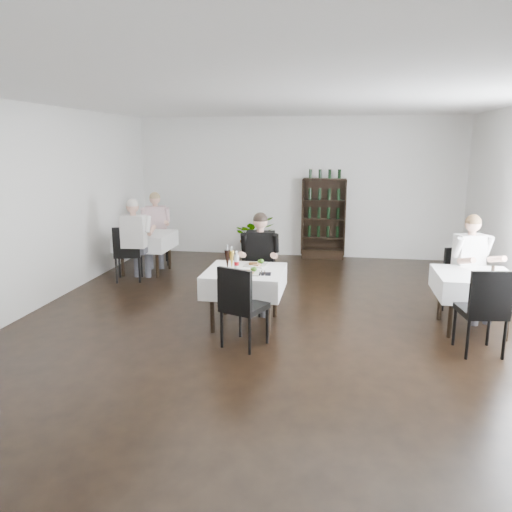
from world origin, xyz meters
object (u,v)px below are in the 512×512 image
(potted_tree, at_px, (254,237))
(diner_main, at_px, (260,255))
(main_table, at_px, (245,281))
(wine_shelf, at_px, (324,219))

(potted_tree, bearing_deg, diner_main, -79.08)
(main_table, height_order, diner_main, diner_main)
(wine_shelf, distance_m, main_table, 4.41)
(main_table, relative_size, potted_tree, 1.10)
(main_table, height_order, potted_tree, potted_tree)
(main_table, bearing_deg, diner_main, 81.02)
(potted_tree, bearing_deg, main_table, -82.09)
(wine_shelf, distance_m, diner_main, 3.77)
(wine_shelf, bearing_deg, diner_main, -102.26)
(wine_shelf, bearing_deg, potted_tree, -171.62)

